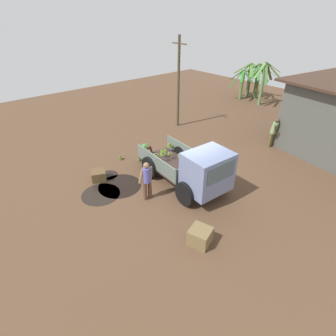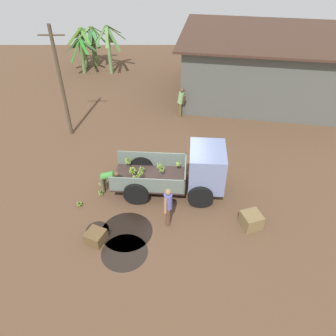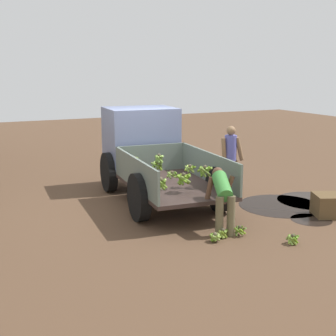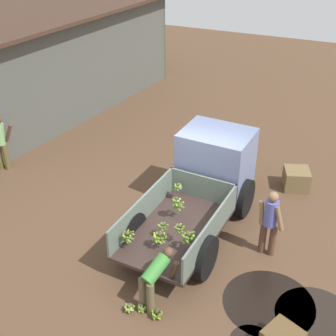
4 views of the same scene
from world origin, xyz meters
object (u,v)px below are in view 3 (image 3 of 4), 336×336
at_px(wooden_crate_1, 180,159).
at_px(person_worker_loading, 222,195).
at_px(banana_bunch_on_ground_1, 293,239).
at_px(banana_bunch_on_ground_2, 215,237).
at_px(banana_bunch_on_ground_3, 223,233).
at_px(person_foreground_visitor, 230,156).
at_px(cargo_truck, 147,149).
at_px(banana_bunch_on_ground_0, 240,230).
at_px(wooden_crate_0, 329,205).

bearing_deg(wooden_crate_1, person_worker_loading, 161.37).
relative_size(banana_bunch_on_ground_1, banana_bunch_on_ground_2, 1.06).
bearing_deg(banana_bunch_on_ground_3, person_foreground_visitor, -34.72).
relative_size(person_foreground_visitor, banana_bunch_on_ground_1, 6.96).
distance_m(person_foreground_visitor, banana_bunch_on_ground_2, 3.52).
bearing_deg(person_foreground_visitor, cargo_truck, -116.55).
bearing_deg(banana_bunch_on_ground_0, banana_bunch_on_ground_1, -140.57).
bearing_deg(wooden_crate_0, banana_bunch_on_ground_0, 95.44).
xyz_separation_m(banana_bunch_on_ground_2, banana_bunch_on_ground_3, (0.11, -0.22, -0.00)).
bearing_deg(cargo_truck, person_worker_loading, -174.06).
bearing_deg(person_worker_loading, person_foreground_visitor, -17.74).
bearing_deg(person_foreground_visitor, banana_bunch_on_ground_1, -12.17).
height_order(banana_bunch_on_ground_0, banana_bunch_on_ground_1, banana_bunch_on_ground_0).
height_order(banana_bunch_on_ground_2, wooden_crate_0, wooden_crate_0).
xyz_separation_m(person_foreground_visitor, banana_bunch_on_ground_1, (-3.42, 0.89, -0.81)).
relative_size(cargo_truck, banana_bunch_on_ground_3, 21.72).
height_order(cargo_truck, banana_bunch_on_ground_3, cargo_truck).
xyz_separation_m(person_worker_loading, wooden_crate_1, (5.33, -1.80, -0.43)).
bearing_deg(banana_bunch_on_ground_3, wooden_crate_1, -19.15).
distance_m(banana_bunch_on_ground_3, wooden_crate_1, 5.96).
bearing_deg(banana_bunch_on_ground_0, wooden_crate_1, -15.90).
height_order(cargo_truck, wooden_crate_0, cargo_truck).
xyz_separation_m(wooden_crate_0, wooden_crate_1, (5.45, 0.72, 0.05)).
relative_size(person_foreground_visitor, banana_bunch_on_ground_0, 6.94).
relative_size(banana_bunch_on_ground_1, wooden_crate_0, 0.39).
bearing_deg(banana_bunch_on_ground_3, wooden_crate_0, -86.26).
bearing_deg(banana_bunch_on_ground_1, person_worker_loading, 36.16).
bearing_deg(banana_bunch_on_ground_2, banana_bunch_on_ground_0, -83.83).
xyz_separation_m(cargo_truck, banana_bunch_on_ground_0, (-3.67, -0.29, -0.94)).
bearing_deg(wooden_crate_0, banana_bunch_on_ground_1, 118.82).
bearing_deg(banana_bunch_on_ground_3, banana_bunch_on_ground_1, -129.69).
relative_size(person_foreground_visitor, banana_bunch_on_ground_2, 7.37).
xyz_separation_m(banana_bunch_on_ground_3, wooden_crate_0, (0.17, -2.67, 0.13)).
xyz_separation_m(person_foreground_visitor, person_worker_loading, (-2.35, 1.67, -0.20)).
distance_m(person_foreground_visitor, wooden_crate_0, 2.69).
xyz_separation_m(cargo_truck, person_worker_loading, (-3.33, -0.11, -0.34)).
bearing_deg(person_worker_loading, banana_bunch_on_ground_1, -126.10).
bearing_deg(banana_bunch_on_ground_0, wooden_crate_0, -84.56).
bearing_deg(wooden_crate_0, person_worker_loading, 87.32).
relative_size(cargo_truck, person_foreground_visitor, 2.72).
bearing_deg(banana_bunch_on_ground_0, cargo_truck, 4.51).
height_order(person_worker_loading, banana_bunch_on_ground_0, person_worker_loading).
bearing_deg(wooden_crate_1, banana_bunch_on_ground_0, 164.10).
relative_size(person_worker_loading, banana_bunch_on_ground_3, 5.60).
xyz_separation_m(person_foreground_visitor, banana_bunch_on_ground_2, (-2.75, 2.05, -0.81)).
xyz_separation_m(banana_bunch_on_ground_1, wooden_crate_0, (0.95, -1.73, 0.13)).
bearing_deg(banana_bunch_on_ground_2, wooden_crate_0, -84.42).
bearing_deg(person_worker_loading, wooden_crate_0, -74.93).
bearing_deg(person_foreground_visitor, banana_bunch_on_ground_2, -34.34).
height_order(banana_bunch_on_ground_2, wooden_crate_1, wooden_crate_1).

